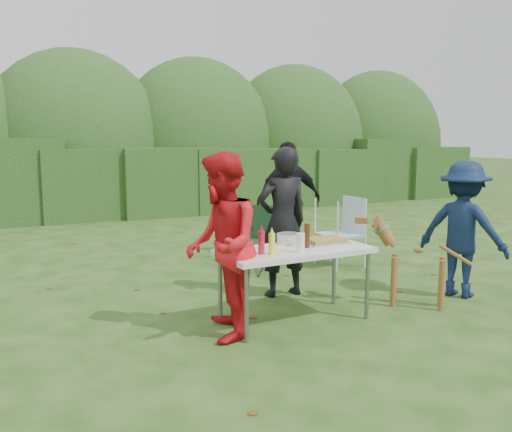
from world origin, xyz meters
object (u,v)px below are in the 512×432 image
lawn_chair (340,232)px  ketchup_bottle (261,243)px  folding_table (295,254)px  beer_bottle (307,236)px  paper_towel_roll (234,239)px  person_black_puffy (289,200)px  camping_chair (259,238)px  person_red_jacket (222,246)px  dog (418,264)px  child (463,229)px  person_cook (283,222)px  mustard_bottle (272,244)px

lawn_chair → ketchup_bottle: bearing=38.8°
folding_table → beer_bottle: 0.21m
beer_bottle → paper_towel_roll: 0.74m
person_black_puffy → camping_chair: (-0.80, -0.51, -0.44)m
person_red_jacket → person_black_puffy: 3.50m
folding_table → dog: dog is taller
person_black_puffy → child: 2.80m
person_black_puffy → lawn_chair: size_ratio=1.79×
camping_chair → lawn_chair: 1.18m
camping_chair → beer_bottle: 2.21m
lawn_chair → ketchup_bottle: 2.91m
folding_table → ketchup_bottle: (-0.42, -0.07, 0.16)m
child → lawn_chair: child is taller
folding_table → person_black_puffy: size_ratio=0.85×
child → ketchup_bottle: 2.59m
child → beer_bottle: 2.06m
person_black_puffy → ketchup_bottle: person_black_puffy is taller
person_cook → ketchup_bottle: size_ratio=7.79×
child → mustard_bottle: 2.51m
person_red_jacket → lawn_chair: bearing=145.1°
person_black_puffy → dog: size_ratio=1.78×
camping_chair → beer_bottle: bearing=40.2°
person_cook → beer_bottle: bearing=77.4°
person_red_jacket → ketchup_bottle: (0.39, -0.03, 0.00)m
lawn_chair → mustard_bottle: (-2.18, -1.86, 0.35)m
lawn_chair → camping_chair: bearing=-16.5°
beer_bottle → paper_towel_roll: paper_towel_roll is taller
folding_table → person_black_puffy: person_black_puffy is taller
person_cook → child: 2.06m
person_red_jacket → camping_chair: size_ratio=1.93×
child → ketchup_bottle: child is taller
folding_table → child: (2.17, -0.14, 0.09)m
person_black_puffy → paper_towel_roll: person_black_puffy is taller
beer_bottle → camping_chair: bearing=74.2°
mustard_bottle → beer_bottle: 0.47m
person_black_puffy → mustard_bottle: (-1.85, -2.71, -0.04)m
child → dog: bearing=72.0°
folding_table → child: bearing=-3.6°
ketchup_bottle → child: bearing=-1.4°
folding_table → dog: 1.46m
person_red_jacket → dog: person_red_jacket is taller
camping_chair → dog: bearing=73.6°
person_red_jacket → paper_towel_roll: bearing=149.4°
folding_table → person_cook: (0.36, 0.84, 0.17)m
person_red_jacket → person_cook: bearing=148.7°
camping_chair → mustard_bottle: (-1.05, -2.20, 0.40)m
dog → paper_towel_roll: paper_towel_roll is taller
paper_towel_roll → person_black_puffy: bearing=49.4°
person_black_puffy → ketchup_bottle: size_ratio=7.99×
child → ketchup_bottle: bearing=65.3°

